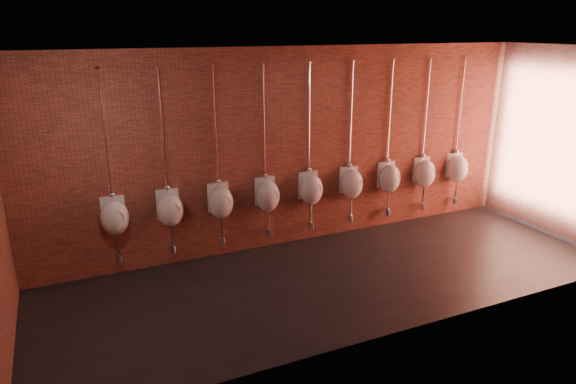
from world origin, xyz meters
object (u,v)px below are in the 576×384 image
(urinal_1, at_px, (170,209))
(urinal_6, at_px, (389,178))
(urinal_0, at_px, (115,216))
(urinal_2, at_px, (220,202))
(urinal_7, at_px, (425,173))
(urinal_3, at_px, (267,195))
(urinal_4, at_px, (311,189))
(urinal_8, at_px, (458,168))
(urinal_5, at_px, (352,183))

(urinal_1, xyz_separation_m, urinal_6, (3.87, 0.00, 0.00))
(urinal_0, relative_size, urinal_2, 1.00)
(urinal_7, bearing_deg, urinal_3, 180.00)
(urinal_0, relative_size, urinal_1, 1.00)
(urinal_0, bearing_deg, urinal_4, 0.00)
(urinal_2, relative_size, urinal_7, 1.00)
(urinal_6, xyz_separation_m, urinal_7, (0.77, 0.00, 0.00))
(urinal_1, height_order, urinal_2, same)
(urinal_3, relative_size, urinal_6, 1.00)
(urinal_4, height_order, urinal_7, same)
(urinal_8, bearing_deg, urinal_2, 180.00)
(urinal_7, bearing_deg, urinal_4, 180.00)
(urinal_2, xyz_separation_m, urinal_3, (0.77, 0.00, 0.00))
(urinal_4, distance_m, urinal_7, 2.32)
(urinal_0, distance_m, urinal_7, 5.42)
(urinal_6, distance_m, urinal_7, 0.77)
(urinal_3, height_order, urinal_8, same)
(urinal_2, xyz_separation_m, urinal_5, (2.32, 0.00, 0.00))
(urinal_3, relative_size, urinal_5, 1.00)
(urinal_0, relative_size, urinal_4, 1.00)
(urinal_3, bearing_deg, urinal_2, 180.00)
(urinal_5, bearing_deg, urinal_7, 0.00)
(urinal_4, bearing_deg, urinal_7, 0.00)
(urinal_4, relative_size, urinal_5, 1.00)
(urinal_0, bearing_deg, urinal_3, 0.00)
(urinal_5, xyz_separation_m, urinal_7, (1.55, 0.00, 0.00))
(urinal_3, bearing_deg, urinal_6, 0.00)
(urinal_1, distance_m, urinal_8, 5.42)
(urinal_6, bearing_deg, urinal_3, 180.00)
(urinal_3, distance_m, urinal_5, 1.55)
(urinal_1, relative_size, urinal_5, 1.00)
(urinal_6, bearing_deg, urinal_8, 0.00)
(urinal_0, xyz_separation_m, urinal_8, (6.20, 0.00, 0.00))
(urinal_4, bearing_deg, urinal_5, 0.00)
(urinal_1, bearing_deg, urinal_6, 0.00)
(urinal_3, distance_m, urinal_4, 0.77)
(urinal_0, distance_m, urinal_5, 3.87)
(urinal_4, height_order, urinal_8, same)
(urinal_0, height_order, urinal_6, same)
(urinal_1, height_order, urinal_3, same)
(urinal_0, xyz_separation_m, urinal_2, (1.55, 0.00, 0.00))
(urinal_4, distance_m, urinal_8, 3.10)
(urinal_1, distance_m, urinal_3, 1.55)
(urinal_2, relative_size, urinal_4, 1.00)
(urinal_4, bearing_deg, urinal_8, 0.00)
(urinal_7, relative_size, urinal_8, 1.00)
(urinal_2, bearing_deg, urinal_6, 0.00)
(urinal_2, distance_m, urinal_5, 2.32)
(urinal_3, bearing_deg, urinal_0, 180.00)
(urinal_0, bearing_deg, urinal_8, 0.00)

